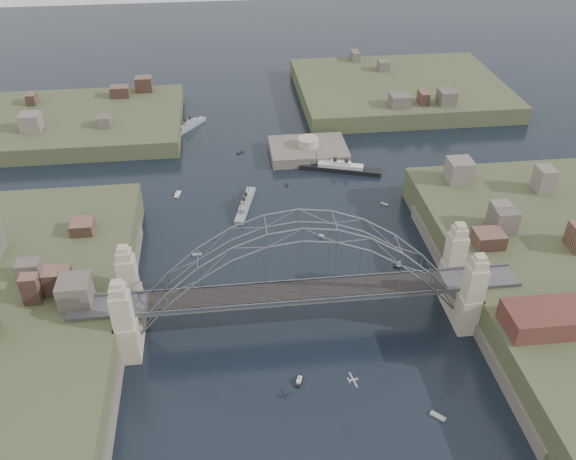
# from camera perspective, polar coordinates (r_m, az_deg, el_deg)

# --- Properties ---
(ground) EXTENTS (500.00, 500.00, 0.00)m
(ground) POSITION_cam_1_polar(r_m,az_deg,el_deg) (119.14, 1.02, -8.87)
(ground) COLOR black
(ground) RESTS_ON ground
(bridge) EXTENTS (84.00, 13.80, 24.60)m
(bridge) POSITION_cam_1_polar(r_m,az_deg,el_deg) (111.04, 1.09, -4.24)
(bridge) COLOR #4C4B4E
(bridge) RESTS_ON ground
(headland_nw) EXTENTS (60.00, 45.00, 9.00)m
(headland_nw) POSITION_cam_1_polar(r_m,az_deg,el_deg) (202.77, -18.52, 9.03)
(headland_nw) COLOR #40482A
(headland_nw) RESTS_ON ground
(headland_ne) EXTENTS (70.00, 55.00, 9.50)m
(headland_ne) POSITION_cam_1_polar(r_m,az_deg,el_deg) (220.82, 10.40, 12.40)
(headland_ne) COLOR #40482A
(headland_ne) RESTS_ON ground
(fort_island) EXTENTS (22.00, 16.00, 9.40)m
(fort_island) POSITION_cam_1_polar(r_m,az_deg,el_deg) (177.75, 1.90, 6.95)
(fort_island) COLOR #5E534B
(fort_island) RESTS_ON ground
(wharf_shed) EXTENTS (20.00, 8.00, 4.00)m
(wharf_shed) POSITION_cam_1_polar(r_m,az_deg,el_deg) (116.03, 24.35, -7.47)
(wharf_shed) COLOR #592D26
(wharf_shed) RESTS_ON shore_east
(finger_pier) EXTENTS (4.00, 22.00, 1.40)m
(finger_pier) POSITION_cam_1_polar(r_m,az_deg,el_deg) (111.96, 24.20, -16.05)
(finger_pier) COLOR #4C4B4E
(finger_pier) RESTS_ON ground
(naval_cruiser_near) EXTENTS (6.34, 16.63, 4.98)m
(naval_cruiser_near) POSITION_cam_1_polar(r_m,az_deg,el_deg) (152.86, -4.04, 2.39)
(naval_cruiser_near) COLOR gray
(naval_cruiser_near) RESTS_ON ground
(naval_cruiser_far) EXTENTS (10.97, 13.41, 5.16)m
(naval_cruiser_far) POSITION_cam_1_polar(r_m,az_deg,el_deg) (195.78, -9.33, 9.59)
(naval_cruiser_far) COLOR gray
(naval_cruiser_far) RESTS_ON ground
(ocean_liner) EXTENTS (22.34, 9.97, 5.53)m
(ocean_liner) POSITION_cam_1_polar(r_m,az_deg,el_deg) (169.25, 4.94, 5.79)
(ocean_liner) COLOR black
(ocean_liner) RESTS_ON ground
(aeroplane) EXTENTS (1.82, 3.29, 0.48)m
(aeroplane) POSITION_cam_1_polar(r_m,az_deg,el_deg) (101.20, 6.05, -13.84)
(aeroplane) COLOR #A5A7AC
(small_boat_a) EXTENTS (2.18, 0.74, 0.45)m
(small_boat_a) POSITION_cam_1_polar(r_m,az_deg,el_deg) (137.75, -8.56, -2.30)
(small_boat_a) COLOR white
(small_boat_a) RESTS_ON ground
(small_boat_b) EXTENTS (1.63, 1.50, 1.43)m
(small_boat_b) POSITION_cam_1_polar(r_m,az_deg,el_deg) (141.96, 3.16, -0.60)
(small_boat_b) COLOR white
(small_boat_b) RESTS_ON ground
(small_boat_c) EXTENTS (1.73, 2.74, 1.43)m
(small_boat_c) POSITION_cam_1_polar(r_m,az_deg,el_deg) (108.89, 1.05, -13.98)
(small_boat_c) COLOR white
(small_boat_c) RESTS_ON ground
(small_boat_d) EXTENTS (2.02, 1.88, 0.45)m
(small_boat_d) POSITION_cam_1_polar(r_m,az_deg,el_deg) (155.71, 9.04, 2.40)
(small_boat_d) COLOR white
(small_boat_d) RESTS_ON ground
(small_boat_e) EXTENTS (1.69, 3.26, 1.43)m
(small_boat_e) POSITION_cam_1_polar(r_m,az_deg,el_deg) (160.42, -10.34, 3.34)
(small_boat_e) COLOR white
(small_boat_e) RESTS_ON ground
(small_boat_f) EXTENTS (0.71, 1.67, 0.45)m
(small_boat_f) POSITION_cam_1_polar(r_m,az_deg,el_deg) (162.17, -0.13, 4.27)
(small_boat_f) COLOR white
(small_boat_f) RESTS_ON ground
(small_boat_g) EXTENTS (2.53, 2.49, 0.45)m
(small_boat_g) POSITION_cam_1_polar(r_m,az_deg,el_deg) (107.03, 13.90, -16.64)
(small_boat_g) COLOR white
(small_boat_g) RESTS_ON ground
(small_boat_h) EXTENTS (2.18, 2.14, 0.45)m
(small_boat_h) POSITION_cam_1_polar(r_m,az_deg,el_deg) (179.12, -4.50, 7.27)
(small_boat_h) COLOR white
(small_boat_h) RESTS_ON ground
(small_boat_i) EXTENTS (2.61, 1.07, 2.38)m
(small_boat_i) POSITION_cam_1_polar(r_m,az_deg,el_deg) (134.69, 10.44, -3.13)
(small_boat_i) COLOR white
(small_boat_i) RESTS_ON ground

